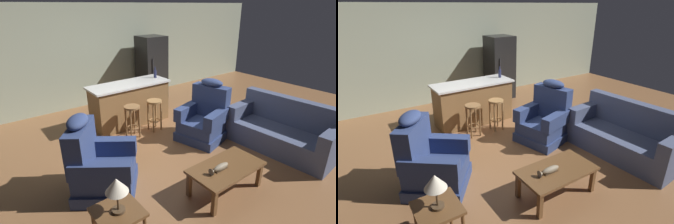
# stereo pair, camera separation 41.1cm
# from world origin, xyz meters

# --- Properties ---
(ground_plane) EXTENTS (12.00, 12.00, 0.00)m
(ground_plane) POSITION_xyz_m (0.00, 0.00, 0.00)
(ground_plane) COLOR brown
(back_wall) EXTENTS (12.00, 0.05, 2.60)m
(back_wall) POSITION_xyz_m (0.00, 3.12, 1.30)
(back_wall) COLOR #9EA88E
(back_wall) RESTS_ON ground_plane
(coffee_table) EXTENTS (1.10, 0.60, 0.42)m
(coffee_table) POSITION_xyz_m (-0.15, -1.58, 0.36)
(coffee_table) COLOR brown
(coffee_table) RESTS_ON ground_plane
(fish_figurine) EXTENTS (0.34, 0.10, 0.10)m
(fish_figurine) POSITION_xyz_m (-0.31, -1.59, 0.46)
(fish_figurine) COLOR #4C3823
(fish_figurine) RESTS_ON coffee_table
(couch) EXTENTS (0.94, 1.94, 0.94)m
(couch) POSITION_xyz_m (1.67, -1.40, 0.34)
(couch) COLOR #4C5675
(couch) RESTS_ON ground_plane
(recliner_near_lamp) EXTENTS (1.18, 1.18, 1.20)m
(recliner_near_lamp) POSITION_xyz_m (-1.57, -0.46, 0.42)
(recliner_near_lamp) COLOR navy
(recliner_near_lamp) RESTS_ON ground_plane
(recliner_near_island) EXTENTS (1.03, 1.03, 1.20)m
(recliner_near_island) POSITION_xyz_m (0.82, -0.20, 0.42)
(recliner_near_island) COLOR navy
(recliner_near_island) RESTS_ON ground_plane
(end_table) EXTENTS (0.48, 0.48, 0.56)m
(end_table) POSITION_xyz_m (-1.85, -1.54, 0.46)
(end_table) COLOR brown
(end_table) RESTS_ON ground_plane
(table_lamp) EXTENTS (0.24, 0.24, 0.41)m
(table_lamp) POSITION_xyz_m (-1.84, -1.55, 0.87)
(table_lamp) COLOR #4C3823
(table_lamp) RESTS_ON end_table
(kitchen_island) EXTENTS (1.80, 0.70, 0.95)m
(kitchen_island) POSITION_xyz_m (0.00, 1.35, 0.48)
(kitchen_island) COLOR olive
(kitchen_island) RESTS_ON ground_plane
(bar_stool_left) EXTENTS (0.32, 0.32, 0.68)m
(bar_stool_left) POSITION_xyz_m (-0.32, 0.72, 0.47)
(bar_stool_left) COLOR olive
(bar_stool_left) RESTS_ON ground_plane
(bar_stool_right) EXTENTS (0.32, 0.32, 0.68)m
(bar_stool_right) POSITION_xyz_m (0.23, 0.72, 0.47)
(bar_stool_right) COLOR #A87A47
(bar_stool_right) RESTS_ON ground_plane
(refrigerator) EXTENTS (0.70, 0.69, 1.76)m
(refrigerator) POSITION_xyz_m (1.44, 2.55, 0.88)
(refrigerator) COLOR black
(refrigerator) RESTS_ON ground_plane
(bottle_tall_green) EXTENTS (0.07, 0.07, 0.26)m
(bottle_tall_green) POSITION_xyz_m (0.73, 1.38, 1.05)
(bottle_tall_green) COLOR #23284C
(bottle_tall_green) RESTS_ON kitchen_island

